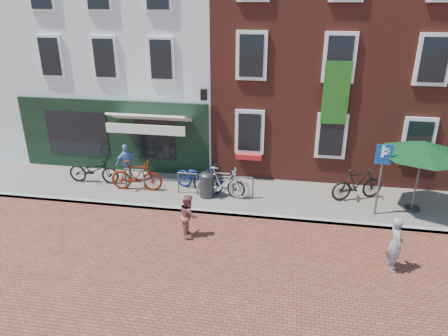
% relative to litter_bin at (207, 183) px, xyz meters
% --- Properties ---
extents(ground, '(80.00, 80.00, 0.00)m').
position_rel_litter_bin_xyz_m(ground, '(0.78, -1.12, -0.61)').
color(ground, brown).
extents(sidewalk, '(24.00, 3.00, 0.10)m').
position_rel_litter_bin_xyz_m(sidewalk, '(1.78, 0.38, -0.56)').
color(sidewalk, slate).
rests_on(sidewalk, ground).
extents(building_stucco, '(8.00, 8.00, 9.00)m').
position_rel_litter_bin_xyz_m(building_stucco, '(-4.22, 5.88, 3.89)').
color(building_stucco, silver).
rests_on(building_stucco, ground).
extents(building_brick_mid, '(6.00, 8.00, 10.00)m').
position_rel_litter_bin_xyz_m(building_brick_mid, '(2.78, 5.88, 4.39)').
color(building_brick_mid, maroon).
rests_on(building_brick_mid, ground).
extents(building_brick_right, '(6.00, 8.00, 10.00)m').
position_rel_litter_bin_xyz_m(building_brick_right, '(8.78, 5.88, 4.39)').
color(building_brick_right, maroon).
rests_on(building_brick_right, ground).
extents(litter_bin, '(0.54, 0.54, 0.99)m').
position_rel_litter_bin_xyz_m(litter_bin, '(0.00, 0.00, 0.00)').
color(litter_bin, '#323235').
rests_on(litter_bin, sidewalk).
extents(parking_sign, '(0.50, 0.08, 2.43)m').
position_rel_litter_bin_xyz_m(parking_sign, '(5.71, -0.36, 1.15)').
color(parking_sign, '#4C4C4F').
rests_on(parking_sign, sidewalk).
extents(parasol, '(2.74, 2.74, 2.53)m').
position_rel_litter_bin_xyz_m(parasol, '(6.99, 0.18, 1.77)').
color(parasol, '#4C4C4F').
rests_on(parasol, sidewalk).
extents(woman, '(0.43, 0.60, 1.55)m').
position_rel_litter_bin_xyz_m(woman, '(5.69, -3.22, 0.16)').
color(woman, gray).
rests_on(woman, ground).
extents(boy, '(0.73, 0.80, 1.35)m').
position_rel_litter_bin_xyz_m(boy, '(-0.03, -2.49, 0.06)').
color(boy, '#904945').
rests_on(boy, ground).
extents(cafe_person, '(0.90, 0.86, 1.50)m').
position_rel_litter_bin_xyz_m(cafe_person, '(-3.29, 0.78, 0.24)').
color(cafe_person, '#698DC3').
rests_on(cafe_person, sidewalk).
extents(bicycle_0, '(1.99, 0.74, 1.04)m').
position_rel_litter_bin_xyz_m(bicycle_0, '(-4.50, 0.42, 0.01)').
color(bicycle_0, black).
rests_on(bicycle_0, sidewalk).
extents(bicycle_1, '(1.95, 0.65, 1.15)m').
position_rel_litter_bin_xyz_m(bicycle_1, '(-2.64, 0.07, 0.06)').
color(bicycle_1, '#601908').
rests_on(bicycle_1, sidewalk).
extents(bicycle_2, '(2.09, 1.26, 1.04)m').
position_rel_litter_bin_xyz_m(bicycle_2, '(-0.39, 0.44, 0.01)').
color(bicycle_2, navy).
rests_on(bicycle_2, sidewalk).
extents(bicycle_3, '(1.92, 0.56, 1.15)m').
position_rel_litter_bin_xyz_m(bicycle_3, '(0.57, -0.00, 0.06)').
color(bicycle_3, gray).
rests_on(bicycle_3, sidewalk).
extents(bicycle_4, '(2.06, 0.98, 1.04)m').
position_rel_litter_bin_xyz_m(bicycle_4, '(0.40, 0.18, 0.01)').
color(bicycle_4, black).
rests_on(bicycle_4, sidewalk).
extents(bicycle_5, '(1.98, 1.23, 1.15)m').
position_rel_litter_bin_xyz_m(bicycle_5, '(5.22, 0.66, 0.06)').
color(bicycle_5, black).
rests_on(bicycle_5, sidewalk).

